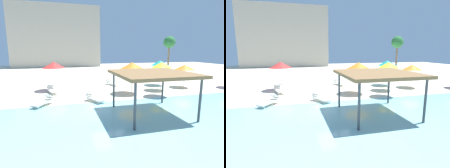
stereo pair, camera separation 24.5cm
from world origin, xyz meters
TOP-DOWN VIEW (x-y plane):
  - ground_plane at (0.00, 0.00)m, footprint 80.00×80.00m
  - lagoon_water at (0.00, -5.25)m, footprint 44.00×13.50m
  - shade_pavilion at (2.12, -1.91)m, footprint 4.52×4.52m
  - beach_umbrella_red_0 at (-3.97, 6.97)m, footprint 2.18×2.18m
  - beach_umbrella_orange_1 at (9.55, 4.87)m, footprint 2.03×2.03m
  - beach_umbrella_blue_3 at (5.17, 1.98)m, footprint 2.00×2.00m
  - beach_umbrella_orange_4 at (3.00, 3.70)m, footprint 2.44×2.44m
  - beach_umbrella_teal_5 at (7.59, 6.65)m, footprint 2.08×2.08m
  - beach_umbrella_yellow_6 at (6.41, 4.28)m, footprint 2.01×2.01m
  - lounge_chair_0 at (-4.56, 1.75)m, footprint 1.56×1.91m
  - lounge_chair_1 at (-0.86, 1.81)m, footprint 1.36×1.97m
  - lounge_chair_2 at (2.27, 7.99)m, footprint 1.25×1.98m
  - lounge_chair_3 at (-4.20, 5.68)m, footprint 1.15×1.99m
  - palm_tree_0 at (13.83, 14.76)m, footprint 1.90×1.90m
  - hotel_block_0 at (-4.15, 36.83)m, footprint 19.93×10.79m

SIDE VIEW (x-z plane):
  - ground_plane at x=0.00m, z-range 0.00..0.00m
  - lagoon_water at x=0.00m, z-range 0.00..0.04m
  - lounge_chair_0 at x=-4.56m, z-range -0.04..0.70m
  - lounge_chair_1 at x=-0.86m, z-range -0.04..0.70m
  - lounge_chair_2 at x=2.27m, z-range -0.04..0.70m
  - lounge_chair_3 at x=-4.20m, z-range -0.04..0.70m
  - beach_umbrella_orange_1 at x=9.55m, z-range 0.95..3.41m
  - beach_umbrella_blue_3 at x=5.17m, z-range 0.99..3.51m
  - shade_pavilion at x=2.12m, z-range 1.18..3.85m
  - beach_umbrella_red_0 at x=-3.97m, z-range 1.11..3.95m
  - beach_umbrella_teal_5 at x=7.59m, z-range 1.12..3.95m
  - beach_umbrella_yellow_6 at x=6.41m, z-range 1.13..3.95m
  - beach_umbrella_orange_4 at x=3.00m, z-range 1.11..4.00m
  - palm_tree_0 at x=13.83m, z-range 2.00..8.19m
  - hotel_block_0 at x=-4.15m, z-range 0.00..14.09m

